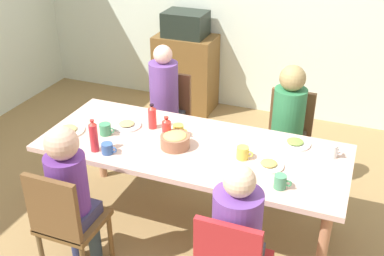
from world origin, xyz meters
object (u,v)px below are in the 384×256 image
(person_3, at_px, (70,189))
(cup_1, at_px, (179,130))
(cup_4, at_px, (243,153))
(bowl_0, at_px, (175,140))
(dining_table, at_px, (192,154))
(cup_5, at_px, (280,182))
(plate_1, at_px, (269,165))
(plate_3, at_px, (127,125))
(plate_2, at_px, (295,143))
(chair_0, at_px, (288,136))
(side_cabinet, at_px, (186,73))
(chair_3, at_px, (65,220))
(plate_0, at_px, (68,130))
(cup_2, at_px, (108,148))
(cup_3, at_px, (333,151))
(person_0, at_px, (288,120))
(chair_1, at_px, (168,115))
(bottle_1, at_px, (167,130))
(person_1, at_px, (164,99))
(cup_0, at_px, (105,129))
(microwave, at_px, (186,24))
(person_2, at_px, (237,233))
(bottle_0, at_px, (94,136))
(bottle_2, at_px, (152,117))

(person_3, height_order, cup_1, person_3)
(cup_4, bearing_deg, bowl_0, -176.85)
(dining_table, distance_m, cup_5, 0.79)
(plate_1, xyz_separation_m, plate_3, (-1.19, 0.16, -0.00))
(plate_2, bearing_deg, chair_0, 104.23)
(side_cabinet, bearing_deg, chair_3, -83.87)
(dining_table, relative_size, plate_0, 8.82)
(chair_3, bearing_deg, cup_2, 85.02)
(chair_0, relative_size, plate_2, 3.94)
(person_3, relative_size, cup_3, 10.89)
(person_0, bearing_deg, chair_1, 175.40)
(person_3, xyz_separation_m, cup_3, (1.56, 0.96, 0.10))
(chair_3, bearing_deg, bowl_0, 59.19)
(bowl_0, relative_size, cup_1, 1.84)
(plate_0, bearing_deg, bottle_1, 10.01)
(chair_3, xyz_separation_m, plate_1, (1.17, 0.77, 0.25))
(cup_1, height_order, cup_5, cup_1)
(person_1, distance_m, chair_3, 1.60)
(plate_3, relative_size, cup_1, 1.94)
(plate_1, bearing_deg, side_cabinet, 124.88)
(chair_0, bearing_deg, person_0, -90.00)
(person_0, bearing_deg, bottle_1, -135.47)
(cup_0, bearing_deg, microwave, 95.23)
(cup_4, height_order, cup_5, cup_5)
(dining_table, xyz_separation_m, cup_1, (-0.15, 0.10, 0.12))
(chair_0, height_order, plate_3, chair_0)
(bottle_1, bearing_deg, plate_0, -169.99)
(chair_1, height_order, plate_2, chair_1)
(plate_1, bearing_deg, cup_5, -60.33)
(person_3, height_order, plate_0, person_3)
(plate_1, height_order, cup_5, cup_5)
(cup_1, xyz_separation_m, cup_2, (-0.38, -0.42, -0.01))
(person_2, bearing_deg, person_0, 90.00)
(bottle_0, distance_m, microwave, 2.39)
(bottle_1, distance_m, microwave, 2.18)
(cup_2, xyz_separation_m, cup_5, (1.25, 0.03, 0.01))
(chair_0, height_order, cup_2, chair_0)
(bowl_0, bearing_deg, person_3, -124.11)
(person_0, distance_m, plate_1, 0.82)
(dining_table, bearing_deg, chair_3, -124.35)
(person_0, xyz_separation_m, plate_2, (0.14, -0.45, 0.05))
(chair_3, distance_m, side_cabinet, 2.91)
(plate_1, height_order, cup_0, cup_0)
(cup_3, distance_m, bottle_2, 1.39)
(bottle_1, relative_size, bottle_2, 1.02)
(cup_0, bearing_deg, plate_3, 63.42)
(chair_1, xyz_separation_m, bowl_0, (0.46, -0.90, 0.29))
(plate_0, bearing_deg, chair_3, -58.82)
(dining_table, relative_size, plate_1, 10.90)
(chair_0, height_order, cup_5, chair_0)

